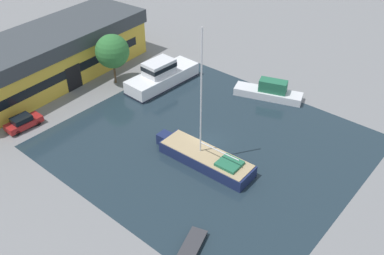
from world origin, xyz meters
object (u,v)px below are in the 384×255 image
(motor_cruiser, at_px, (162,76))
(small_dinghy, at_px, (193,244))
(cabin_boat, at_px, (269,92))
(parked_car, at_px, (23,122))
(warehouse_building, at_px, (48,56))
(quay_tree_near_building, at_px, (112,51))
(sailboat_moored, at_px, (205,157))

(motor_cruiser, distance_m, small_dinghy, 28.07)
(cabin_boat, bearing_deg, motor_cruiser, 97.54)
(parked_car, distance_m, small_dinghy, 26.43)
(warehouse_building, relative_size, small_dinghy, 8.39)
(motor_cruiser, bearing_deg, warehouse_building, 36.23)
(small_dinghy, bearing_deg, motor_cruiser, 121.05)
(warehouse_building, height_order, small_dinghy, warehouse_building)
(quay_tree_near_building, height_order, parked_car, quay_tree_near_building)
(small_dinghy, bearing_deg, quay_tree_near_building, 133.04)
(sailboat_moored, height_order, motor_cruiser, sailboat_moored)
(warehouse_building, xyz_separation_m, parked_car, (-9.23, -7.71, -2.63))
(parked_car, relative_size, motor_cruiser, 0.39)
(small_dinghy, bearing_deg, warehouse_building, 146.25)
(quay_tree_near_building, distance_m, parked_car, 14.77)
(warehouse_building, height_order, motor_cruiser, warehouse_building)
(small_dinghy, distance_m, cabin_boat, 26.33)
(parked_car, height_order, sailboat_moored, sailboat_moored)
(quay_tree_near_building, distance_m, sailboat_moored, 21.42)
(parked_car, relative_size, sailboat_moored, 0.29)
(sailboat_moored, bearing_deg, parked_car, 111.27)
(warehouse_building, relative_size, sailboat_moored, 2.04)
(sailboat_moored, bearing_deg, quay_tree_near_building, 72.82)
(warehouse_building, height_order, quay_tree_near_building, quay_tree_near_building)
(cabin_boat, bearing_deg, sailboat_moored, 167.82)
(parked_car, height_order, motor_cruiser, motor_cruiser)
(sailboat_moored, xyz_separation_m, motor_cruiser, (9.21, 15.03, 0.59))
(warehouse_building, relative_size, cabin_boat, 3.38)
(warehouse_building, distance_m, motor_cruiser, 15.77)
(warehouse_building, height_order, parked_car, warehouse_building)
(sailboat_moored, xyz_separation_m, cabin_boat, (15.83, 2.01, 0.13))
(sailboat_moored, xyz_separation_m, small_dinghy, (-9.20, -6.13, -0.51))
(warehouse_building, height_order, sailboat_moored, sailboat_moored)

